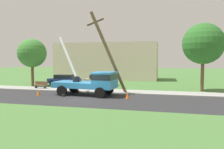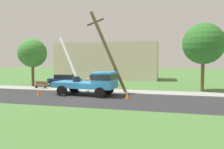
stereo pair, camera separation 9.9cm
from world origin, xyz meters
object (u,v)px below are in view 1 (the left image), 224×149
Objects in this scene: park_bench at (41,85)px; roadside_tree_far at (203,44)px; traffic_cone_ahead at (127,95)px; parked_sedan_tan at (100,80)px; utility_truck at (93,81)px; roadside_tree_near at (32,53)px; traffic_cone_behind at (39,92)px; leaning_utility_pole at (108,52)px; parked_sedan_blue at (64,80)px.

park_bench is 0.21× the size of roadside_tree_far.
parked_sedan_tan reaches higher than traffic_cone_ahead.
utility_truck reaches higher than parked_sedan_tan.
roadside_tree_far reaches higher than roadside_tree_near.
traffic_cone_behind is 18.13m from roadside_tree_far.
traffic_cone_ahead is 0.09× the size of roadside_tree_near.
utility_truck is at bearing 166.03° from traffic_cone_ahead.
leaning_utility_pole is at bearing 136.39° from traffic_cone_ahead.
traffic_cone_ahead is 15.58m from roadside_tree_near.
roadside_tree_far is (18.45, 2.49, 4.77)m from park_bench.
park_bench is (-2.31, 4.13, 0.18)m from traffic_cone_behind.
utility_truck is at bearing -27.29° from roadside_tree_near.
traffic_cone_behind is 0.09× the size of roadside_tree_near.
roadside_tree_near is (-2.53, 2.19, 3.88)m from park_bench.
utility_truck is 10.45m from parked_sedan_blue.
leaning_utility_pole is 1.84× the size of parked_sedan_tan.
traffic_cone_behind is at bearing -157.70° from roadside_tree_far.
parked_sedan_tan is 13.82m from roadside_tree_far.
parked_sedan_tan is at bearing 70.43° from traffic_cone_behind.
roadside_tree_far reaches higher than utility_truck.
roadside_tree_near is (-11.36, 3.85, 0.07)m from leaning_utility_pole.
roadside_tree_far reaches higher than traffic_cone_ahead.
parked_sedan_blue is 0.98× the size of parked_sedan_tan.
roadside_tree_far is at bearing -7.55° from parked_sedan_blue.
utility_truck reaches higher than park_bench.
utility_truck reaches higher than traffic_cone_behind.
traffic_cone_behind is 0.07× the size of roadside_tree_far.
traffic_cone_behind is at bearing -52.58° from roadside_tree_near.
leaning_utility_pole is (1.25, 1.36, 2.86)m from utility_truck.
leaning_utility_pole is 10.52m from roadside_tree_far.
leaning_utility_pole is 10.98m from parked_sedan_blue.
utility_truck is 8.21m from park_bench.
roadside_tree_far is (16.14, 6.62, 4.95)m from traffic_cone_behind.
utility_truck is 0.81× the size of leaning_utility_pole.
roadside_tree_far is at bearing 22.30° from traffic_cone_behind.
traffic_cone_ahead and traffic_cone_behind have the same top height.
traffic_cone_behind is 8.94m from roadside_tree_near.
leaning_utility_pole is 1.12× the size of roadside_tree_far.
parked_sedan_blue is 5.06m from parked_sedan_tan.
parked_sedan_blue is at bearing 81.47° from park_bench.
roadside_tree_near is (-3.26, -2.65, 3.63)m from parked_sedan_blue.
traffic_cone_behind is (-6.52, -2.47, -3.99)m from leaning_utility_pole.
parked_sedan_blue is 0.72× the size of roadside_tree_near.
park_bench is at bearing -136.07° from parked_sedan_tan.
traffic_cone_behind is at bearing -178.70° from traffic_cone_ahead.
traffic_cone_ahead is 0.35× the size of park_bench.
parked_sedan_blue is 2.79× the size of park_bench.
roadside_tree_far is at bearing -13.44° from parked_sedan_tan.
roadside_tree_far is (7.24, 6.42, 4.95)m from traffic_cone_ahead.
utility_truck reaches higher than traffic_cone_ahead.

